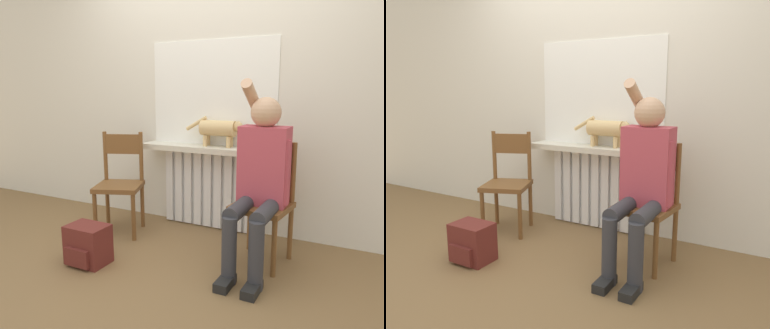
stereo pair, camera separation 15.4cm
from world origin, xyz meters
The scene contains 10 objects.
ground_plane centered at (0.00, 0.00, 0.00)m, with size 12.00×12.00×0.00m, color brown.
wall_with_window centered at (0.00, 1.23, 1.35)m, with size 7.00×0.06×2.70m.
radiator centered at (0.00, 1.15, 0.36)m, with size 0.89×0.08×0.71m.
windowsill centered at (0.00, 1.08, 0.74)m, with size 1.23×0.23×0.05m.
window_glass centered at (0.00, 1.20, 1.22)m, with size 1.18×0.01×0.91m.
chair_left centered at (-0.66, 0.69, 0.45)m, with size 0.49×0.49×0.88m.
chair_right centered at (0.65, 0.69, 0.45)m, with size 0.42×0.42×0.88m.
person centered at (0.64, 0.59, 0.67)m, with size 0.36×0.97×1.33m.
cat centered at (0.11, 1.12, 0.92)m, with size 0.54×0.13×0.26m.
backpack centered at (-0.48, 0.06, 0.14)m, with size 0.29×0.24×0.29m.
Camera 2 is at (1.50, -1.81, 1.25)m, focal length 35.00 mm.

